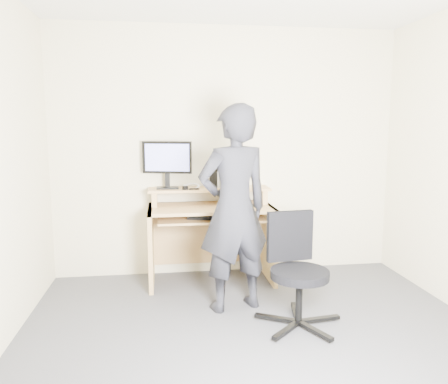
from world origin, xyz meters
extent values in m
plane|color=#4E4D52|center=(0.00, 0.00, 0.00)|extent=(3.50, 3.50, 0.00)
cube|color=beige|center=(0.00, 1.75, 1.25)|extent=(3.50, 0.02, 2.50)
cube|color=#DDB86B|center=(-0.78, 1.45, 0.38)|extent=(0.04, 0.60, 0.75)
cube|color=#DDB86B|center=(0.38, 1.45, 0.38)|extent=(0.04, 0.60, 0.75)
cube|color=#DDB86B|center=(-0.20, 1.45, 0.73)|extent=(1.20, 0.60, 0.03)
cube|color=#DDB86B|center=(-0.20, 1.37, 0.64)|extent=(1.02, 0.38, 0.02)
cube|color=#DDB86B|center=(-0.74, 1.60, 0.82)|extent=(0.05, 0.28, 0.15)
cube|color=#DDB86B|center=(0.34, 1.60, 0.82)|extent=(0.05, 0.28, 0.15)
cube|color=#DDB86B|center=(-0.20, 1.60, 0.90)|extent=(1.20, 0.30, 0.02)
cube|color=#DDB86B|center=(-0.20, 1.74, 0.42)|extent=(1.20, 0.03, 0.65)
cube|color=black|center=(-0.61, 1.60, 0.92)|extent=(0.21, 0.14, 0.01)
cube|color=black|center=(-0.61, 1.62, 0.99)|extent=(0.05, 0.04, 0.14)
cube|color=black|center=(-0.61, 1.60, 1.22)|extent=(0.48, 0.17, 0.31)
cube|color=#929BFD|center=(-0.61, 1.58, 1.22)|extent=(0.42, 0.13, 0.26)
cube|color=black|center=(-0.15, 1.64, 1.01)|extent=(0.10, 0.14, 0.20)
cylinder|color=#AFAFB4|center=(-0.10, 1.60, 0.99)|extent=(0.09, 0.09, 0.17)
cube|color=black|center=(-0.04, 1.55, 0.92)|extent=(0.10, 0.14, 0.01)
cube|color=black|center=(-0.44, 1.50, 0.93)|extent=(0.06, 0.05, 0.03)
torus|color=silver|center=(-0.37, 1.67, 0.92)|extent=(0.20, 0.20, 0.06)
cube|color=black|center=(-0.20, 1.36, 0.67)|extent=(0.49, 0.29, 0.03)
ellipsoid|color=black|center=(0.16, 1.35, 0.77)|extent=(0.11, 0.09, 0.04)
cube|color=black|center=(0.53, 0.40, 0.04)|extent=(0.34, 0.09, 0.03)
cube|color=black|center=(0.39, 0.55, 0.04)|extent=(0.11, 0.34, 0.03)
cube|color=black|center=(0.20, 0.46, 0.04)|extent=(0.32, 0.20, 0.03)
cube|color=black|center=(0.22, 0.25, 0.04)|extent=(0.28, 0.26, 0.03)
cube|color=black|center=(0.43, 0.21, 0.04)|extent=(0.18, 0.32, 0.03)
cylinder|color=black|center=(0.35, 0.37, 0.22)|extent=(0.05, 0.05, 0.35)
cylinder|color=black|center=(0.35, 0.37, 0.42)|extent=(0.44, 0.44, 0.06)
cube|color=black|center=(0.33, 0.57, 0.66)|extent=(0.38, 0.10, 0.40)
imported|color=black|center=(-0.08, 0.79, 0.85)|extent=(0.71, 0.56, 1.70)
camera|label=1|loc=(-0.65, -2.67, 1.53)|focal=35.00mm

